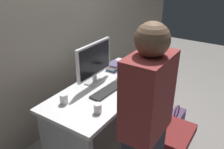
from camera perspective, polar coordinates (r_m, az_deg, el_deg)
The scene contains 13 objects.
ground_plane at distance 2.96m, azimuth -0.84°, elevation -15.44°, with size 9.00×9.00×0.00m, color gray.
wall_back at distance 2.76m, azimuth -14.65°, elevation 15.58°, with size 6.40×0.10×3.00m, color #9E9384.
desk at distance 2.65m, azimuth -0.91°, elevation -7.02°, with size 1.52×0.68×0.74m.
office_chair at distance 2.44m, azimuth 12.05°, elevation -13.55°, with size 0.52×0.52×0.94m.
person_at_desk at distance 1.77m, azimuth 8.03°, elevation -13.48°, with size 0.40×0.24×1.64m.
monitor at distance 2.50m, azimuth -4.32°, elevation 3.23°, with size 0.54×0.14×0.46m.
keyboard at distance 2.43m, azimuth -1.11°, elevation -3.92°, with size 0.43×0.13×0.02m, color #262626.
mouse at distance 2.64m, azimuth 1.79°, elevation -1.14°, with size 0.06×0.10×0.03m, color white.
cup_near_keyboard at distance 2.10m, azimuth -3.49°, elevation -8.13°, with size 0.07×0.07×0.09m, color silver.
cup_by_monitor at distance 2.26m, azimuth -11.56°, elevation -5.77°, with size 0.08×0.08×0.10m, color silver.
book_stack at distance 2.91m, azimuth 0.53°, elevation 2.04°, with size 0.20×0.15×0.08m.
cell_phone at distance 2.79m, azimuth 7.53°, elevation -0.13°, with size 0.07×0.14×0.01m, color black.
handbag at distance 3.10m, azimuth 15.07°, elevation -11.05°, with size 0.34×0.14×0.38m.
Camera 1 is at (-1.84, -1.25, 1.95)m, focal length 37.82 mm.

